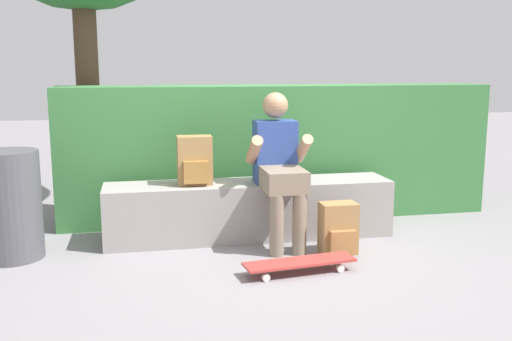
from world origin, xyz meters
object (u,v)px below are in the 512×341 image
(person_skater, at_px, (279,163))
(trash_bin, at_px, (9,205))
(skateboard_near_person, at_px, (300,263))
(bench_main, at_px, (249,210))
(backpack_on_ground, at_px, (338,229))
(backpack_on_bench, at_px, (195,161))

(person_skater, relative_size, trash_bin, 1.49)
(person_skater, height_order, skateboard_near_person, person_skater)
(bench_main, bearing_deg, backpack_on_ground, -43.59)
(bench_main, xyz_separation_m, trash_bin, (-1.87, -0.19, 0.17))
(trash_bin, bearing_deg, bench_main, 5.79)
(bench_main, distance_m, backpack_on_bench, 0.63)
(person_skater, bearing_deg, trash_bin, 179.21)
(person_skater, bearing_deg, bench_main, 132.98)
(person_skater, distance_m, backpack_on_bench, 0.69)
(person_skater, xyz_separation_m, skateboard_near_person, (-0.02, -0.71, -0.60))
(skateboard_near_person, height_order, backpack_on_bench, backpack_on_bench)
(bench_main, relative_size, backpack_on_ground, 6.01)
(person_skater, xyz_separation_m, backpack_on_bench, (-0.66, 0.21, 0.00))
(bench_main, height_order, backpack_on_ground, bench_main)
(skateboard_near_person, bearing_deg, trash_bin, 160.09)
(bench_main, height_order, skateboard_near_person, bench_main)
(bench_main, bearing_deg, skateboard_near_person, -78.75)
(skateboard_near_person, bearing_deg, backpack_on_ground, 41.66)
(bench_main, distance_m, backpack_on_ground, 0.82)
(trash_bin, bearing_deg, backpack_on_bench, 7.27)
(skateboard_near_person, xyz_separation_m, trash_bin, (-2.05, 0.74, 0.34))
(skateboard_near_person, distance_m, backpack_on_ground, 0.56)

